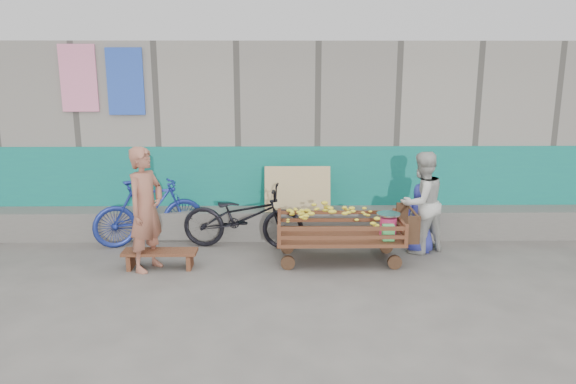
{
  "coord_description": "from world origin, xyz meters",
  "views": [
    {
      "loc": [
        0.05,
        -6.09,
        2.74
      ],
      "look_at": [
        0.14,
        1.2,
        1.0
      ],
      "focal_mm": 35.0,
      "sensor_mm": 36.0,
      "label": 1
    }
  ],
  "objects_px": {
    "bicycle_dark": "(243,217)",
    "bicycle_blue": "(149,212)",
    "vendor_man": "(146,209)",
    "woman": "(421,203)",
    "banana_cart": "(337,224)",
    "bench": "(160,255)",
    "child": "(421,218)"
  },
  "relations": [
    {
      "from": "woman",
      "to": "bicycle_blue",
      "type": "distance_m",
      "value": 4.01
    },
    {
      "from": "child",
      "to": "banana_cart",
      "type": "bearing_deg",
      "value": 19.13
    },
    {
      "from": "woman",
      "to": "bicycle_blue",
      "type": "height_order",
      "value": "woman"
    },
    {
      "from": "bench",
      "to": "bicycle_dark",
      "type": "relative_size",
      "value": 0.55
    },
    {
      "from": "vendor_man",
      "to": "woman",
      "type": "height_order",
      "value": "vendor_man"
    },
    {
      "from": "woman",
      "to": "child",
      "type": "height_order",
      "value": "woman"
    },
    {
      "from": "woman",
      "to": "bicycle_dark",
      "type": "bearing_deg",
      "value": -33.57
    },
    {
      "from": "bench",
      "to": "vendor_man",
      "type": "bearing_deg",
      "value": -172.01
    },
    {
      "from": "banana_cart",
      "to": "bench",
      "type": "distance_m",
      "value": 2.43
    },
    {
      "from": "bicycle_blue",
      "to": "vendor_man",
      "type": "bearing_deg",
      "value": 168.24
    },
    {
      "from": "bench",
      "to": "child",
      "type": "relative_size",
      "value": 0.97
    },
    {
      "from": "child",
      "to": "woman",
      "type": "bearing_deg",
      "value": -87.49
    },
    {
      "from": "bench",
      "to": "woman",
      "type": "distance_m",
      "value": 3.72
    },
    {
      "from": "bench",
      "to": "bicycle_blue",
      "type": "xyz_separation_m",
      "value": [
        -0.36,
        1.03,
        0.32
      ]
    },
    {
      "from": "bicycle_dark",
      "to": "bicycle_blue",
      "type": "xyz_separation_m",
      "value": [
        -1.42,
        0.2,
        0.03
      ]
    },
    {
      "from": "vendor_man",
      "to": "child",
      "type": "height_order",
      "value": "vendor_man"
    },
    {
      "from": "banana_cart",
      "to": "bench",
      "type": "bearing_deg",
      "value": -174.36
    },
    {
      "from": "bench",
      "to": "bicycle_dark",
      "type": "distance_m",
      "value": 1.38
    },
    {
      "from": "vendor_man",
      "to": "child",
      "type": "bearing_deg",
      "value": -53.5
    },
    {
      "from": "bicycle_blue",
      "to": "bench",
      "type": "bearing_deg",
      "value": 175.89
    },
    {
      "from": "bicycle_blue",
      "to": "bicycle_dark",
      "type": "bearing_deg",
      "value": -121.28
    },
    {
      "from": "banana_cart",
      "to": "bench",
      "type": "relative_size",
      "value": 1.9
    },
    {
      "from": "banana_cart",
      "to": "child",
      "type": "distance_m",
      "value": 1.29
    },
    {
      "from": "vendor_man",
      "to": "banana_cart",
      "type": "bearing_deg",
      "value": -57.14
    },
    {
      "from": "woman",
      "to": "bicycle_dark",
      "type": "relative_size",
      "value": 0.82
    },
    {
      "from": "woman",
      "to": "child",
      "type": "relative_size",
      "value": 1.44
    },
    {
      "from": "child",
      "to": "bicycle_dark",
      "type": "distance_m",
      "value": 2.57
    },
    {
      "from": "bicycle_dark",
      "to": "bicycle_blue",
      "type": "relative_size",
      "value": 1.08
    },
    {
      "from": "bench",
      "to": "woman",
      "type": "relative_size",
      "value": 0.67
    },
    {
      "from": "vendor_man",
      "to": "bicycle_blue",
      "type": "relative_size",
      "value": 0.99
    },
    {
      "from": "vendor_man",
      "to": "bicycle_dark",
      "type": "height_order",
      "value": "vendor_man"
    },
    {
      "from": "woman",
      "to": "bicycle_dark",
      "type": "distance_m",
      "value": 2.59
    }
  ]
}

